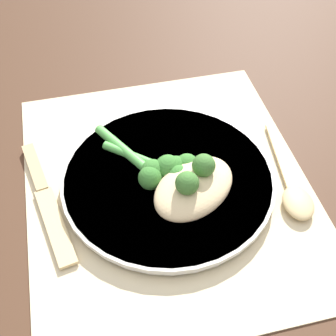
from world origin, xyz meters
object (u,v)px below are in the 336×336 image
(spoon, at_px, (294,192))
(chicken_fillet, at_px, (194,188))
(broccoli_stalk_left, at_px, (151,168))
(knife, at_px, (46,198))
(plate, at_px, (168,180))
(broccoli_stalk_front, at_px, (175,168))

(spoon, bearing_deg, chicken_fillet, 1.17)
(broccoli_stalk_left, xyz_separation_m, knife, (0.00, 0.12, -0.02))
(chicken_fillet, bearing_deg, spoon, -96.88)
(chicken_fillet, bearing_deg, plate, 31.05)
(broccoli_stalk_left, bearing_deg, knife, -30.95)
(chicken_fillet, height_order, broccoli_stalk_front, chicken_fillet)
(chicken_fillet, bearing_deg, broccoli_stalk_left, 43.54)
(broccoli_stalk_front, xyz_separation_m, broccoli_stalk_left, (0.01, 0.03, 0.00))
(broccoli_stalk_front, height_order, broccoli_stalk_left, broccoli_stalk_left)
(plate, distance_m, broccoli_stalk_front, 0.02)
(plate, relative_size, broccoli_stalk_left, 2.10)
(broccoli_stalk_left, bearing_deg, broccoli_stalk_front, 135.82)
(chicken_fillet, relative_size, spoon, 0.80)
(broccoli_stalk_left, bearing_deg, spoon, 131.27)
(chicken_fillet, xyz_separation_m, spoon, (-0.01, -0.12, -0.02))
(broccoli_stalk_front, bearing_deg, spoon, 110.98)
(knife, relative_size, spoon, 1.18)
(chicken_fillet, bearing_deg, broccoli_stalk_front, 20.77)
(knife, distance_m, spoon, 0.28)
(broccoli_stalk_front, xyz_separation_m, spoon, (-0.05, -0.13, -0.02))
(plate, bearing_deg, broccoli_stalk_left, 69.66)
(plate, relative_size, chicken_fillet, 1.96)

